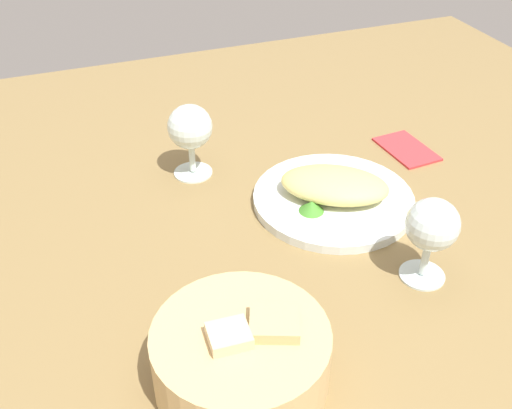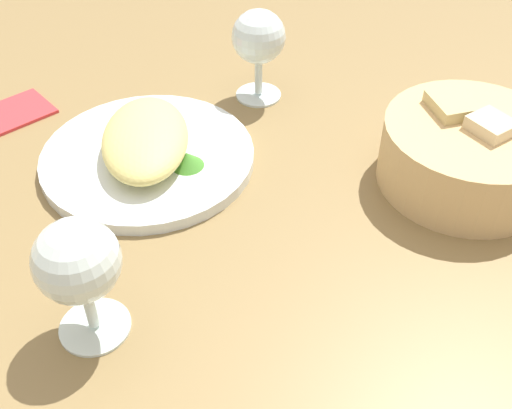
% 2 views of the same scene
% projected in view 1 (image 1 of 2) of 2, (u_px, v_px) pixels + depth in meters
% --- Properties ---
extents(ground_plane, '(1.40, 1.40, 0.02)m').
position_uv_depth(ground_plane, '(332.00, 229.00, 0.89)').
color(ground_plane, olive).
extents(plate, '(0.24, 0.24, 0.01)m').
position_uv_depth(plate, '(333.00, 199.00, 0.92)').
color(plate, white).
rests_on(plate, ground_plane).
extents(omelette, '(0.19, 0.17, 0.04)m').
position_uv_depth(omelette, '(335.00, 185.00, 0.91)').
color(omelette, '#DCCF73').
rests_on(omelette, plate).
extents(lettuce_garnish, '(0.04, 0.04, 0.02)m').
position_uv_depth(lettuce_garnish, '(312.00, 206.00, 0.88)').
color(lettuce_garnish, '#448C2D').
rests_on(lettuce_garnish, plate).
extents(bread_basket, '(0.19, 0.19, 0.09)m').
position_uv_depth(bread_basket, '(242.00, 356.00, 0.64)').
color(bread_basket, tan).
rests_on(bread_basket, ground_plane).
extents(wine_glass_near, '(0.07, 0.07, 0.12)m').
position_uv_depth(wine_glass_near, '(190.00, 130.00, 0.95)').
color(wine_glass_near, silver).
rests_on(wine_glass_near, ground_plane).
extents(wine_glass_far, '(0.07, 0.07, 0.12)m').
position_uv_depth(wine_glass_far, '(432.00, 228.00, 0.75)').
color(wine_glass_far, silver).
rests_on(wine_glass_far, ground_plane).
extents(folded_napkin, '(0.08, 0.11, 0.01)m').
position_uv_depth(folded_napkin, '(407.00, 148.00, 1.05)').
color(folded_napkin, red).
rests_on(folded_napkin, ground_plane).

